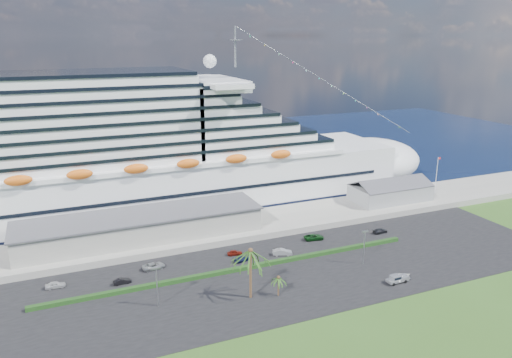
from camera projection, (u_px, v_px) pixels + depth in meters
name	position (u px, v px, depth m)	size (l,w,h in m)	color
ground	(303.00, 297.00, 101.41)	(420.00, 420.00, 0.00)	#30531B
asphalt_lot	(280.00, 274.00, 111.12)	(140.00, 38.00, 0.12)	black
wharf	(234.00, 227.00, 136.52)	(240.00, 20.00, 1.80)	gray
water	(161.00, 158.00, 216.31)	(420.00, 160.00, 0.02)	black
cruise_ship	(135.00, 159.00, 145.24)	(191.00, 38.00, 54.00)	silver
terminal_building	(141.00, 226.00, 125.95)	(61.00, 15.00, 6.30)	gray
port_shed	(390.00, 192.00, 155.16)	(24.00, 12.31, 7.37)	gray
flagpole	(437.00, 174.00, 160.89)	(1.08, 0.16, 12.00)	silver
hedge	(238.00, 269.00, 112.38)	(88.00, 1.10, 0.90)	black
lamp_post_left	(157.00, 282.00, 96.45)	(1.60, 0.35, 8.27)	gray
lamp_post_right	(364.00, 243.00, 114.55)	(1.60, 0.35, 8.27)	gray
palm_tall	(250.00, 256.00, 98.63)	(8.82, 8.82, 11.13)	#47301E
palm_short	(278.00, 280.00, 100.91)	(3.53, 3.53, 4.56)	#47301E
parked_car_0	(55.00, 285.00, 104.75)	(1.63, 4.06, 1.38)	silver
parked_car_1	(122.00, 281.00, 106.45)	(1.31, 3.76, 1.24)	black
parked_car_2	(154.00, 266.00, 113.31)	(2.35, 5.10, 1.42)	gray
parked_car_3	(243.00, 259.00, 117.27)	(1.72, 4.22, 1.22)	#131943
parked_car_4	(235.00, 253.00, 120.46)	(1.48, 3.67, 1.25)	maroon
parked_car_5	(282.00, 252.00, 120.40)	(1.64, 4.69, 1.55)	#96989D
parked_car_6	(314.00, 237.00, 129.49)	(2.39, 5.18, 1.44)	#0E3A13
parked_car_7	(380.00, 231.00, 133.92)	(1.76, 4.32, 1.25)	black
pickup_truck	(397.00, 279.00, 106.86)	(5.08, 2.03, 1.77)	black
boat_trailer	(401.00, 276.00, 107.72)	(5.36, 3.53, 1.53)	gray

